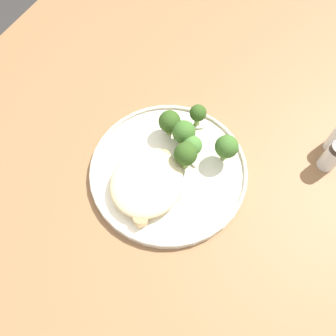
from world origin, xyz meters
TOP-DOWN VIEW (x-y plane):
  - ground at (0.00, 0.00)m, footprint 6.00×6.00m
  - wooden_dining_table at (0.00, 0.00)m, footprint 1.40×1.00m
  - dinner_plate at (0.00, 0.02)m, footprint 0.29×0.29m
  - noodle_bed at (0.05, 0.00)m, footprint 0.14×0.13m
  - seared_scallop_tiny_bay at (0.06, 0.03)m, footprint 0.02×0.02m
  - seared_scallop_left_edge at (0.01, 0.03)m, footprint 0.02×0.02m
  - seared_scallop_on_noodles at (0.04, 0.05)m, footprint 0.03×0.03m
  - seared_scallop_half_hidden at (-0.01, 0.00)m, footprint 0.03×0.03m
  - seared_scallop_center_golden at (0.02, -0.04)m, footprint 0.03×0.03m
  - seared_scallop_front_small at (0.11, 0.02)m, footprint 0.03×0.03m
  - seared_scallop_tilted_round at (0.05, 0.00)m, footprint 0.04×0.04m
  - broccoli_floret_near_rim at (-0.07, 0.02)m, footprint 0.04×0.04m
  - broccoli_floret_tall_stalk at (-0.05, 0.04)m, footprint 0.04×0.04m
  - broccoli_floret_split_head at (-0.07, 0.10)m, footprint 0.04×0.04m
  - broccoli_floret_front_edge at (-0.02, 0.04)m, footprint 0.04×0.04m
  - broccoli_floret_small_sprig at (-0.11, 0.02)m, footprint 0.03×0.03m
  - broccoli_floret_rear_charred at (-0.07, -0.02)m, footprint 0.04×0.04m
  - onion_sliver_curled_piece at (-0.03, 0.04)m, footprint 0.02×0.04m
  - onion_sliver_pale_crescent at (-0.10, 0.02)m, footprint 0.03×0.04m
  - pepper_shaker at (-0.15, 0.27)m, footprint 0.03×0.03m

SIDE VIEW (x-z plane):
  - ground at x=0.00m, z-range 0.00..0.00m
  - wooden_dining_table at x=0.00m, z-range 0.29..1.03m
  - dinner_plate at x=0.00m, z-range 0.74..0.76m
  - onion_sliver_curled_piece at x=-0.03m, z-range 0.75..0.76m
  - onion_sliver_pale_crescent at x=-0.10m, z-range 0.75..0.76m
  - seared_scallop_tiny_bay at x=0.06m, z-range 0.75..0.77m
  - seared_scallop_half_hidden at x=-0.01m, z-range 0.75..0.77m
  - seared_scallop_left_edge at x=0.01m, z-range 0.75..0.77m
  - seared_scallop_on_noodles at x=0.04m, z-range 0.75..0.77m
  - seared_scallop_tilted_round at x=0.05m, z-range 0.75..0.77m
  - seared_scallop_front_small at x=0.11m, z-range 0.75..0.77m
  - seared_scallop_center_golden at x=0.02m, z-range 0.75..0.77m
  - noodle_bed at x=0.05m, z-range 0.75..0.79m
  - pepper_shaker at x=-0.15m, z-range 0.74..0.81m
  - broccoli_floret_tall_stalk at x=-0.05m, z-range 0.75..0.80m
  - broccoli_floret_near_rim at x=-0.07m, z-range 0.76..0.81m
  - broccoli_floret_rear_charred at x=-0.07m, z-range 0.76..0.82m
  - broccoli_floret_small_sprig at x=-0.11m, z-range 0.76..0.81m
  - broccoli_floret_front_edge at x=-0.02m, z-range 0.76..0.82m
  - broccoli_floret_split_head at x=-0.07m, z-range 0.76..0.82m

